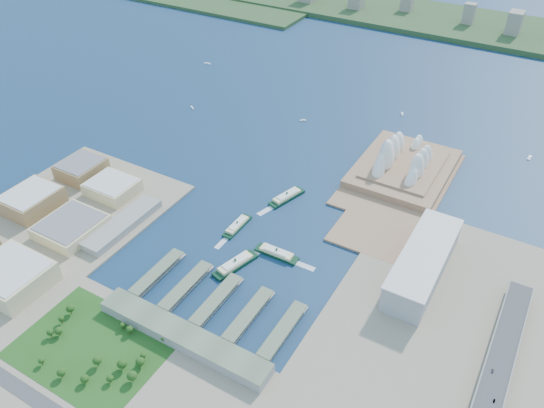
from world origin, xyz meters
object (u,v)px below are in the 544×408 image
Objects in this scene: toaster_building at (423,263)px; car_c at (493,371)px; ferry_b at (287,195)px; ferry_c at (235,263)px; ferry_a at (237,224)px; ferry_d at (277,252)px; opera_house at (406,154)px; car_b at (494,401)px.

car_c is (101.00, -103.40, -4.93)m from toaster_building.
toaster_building is at bearing 1.73° from ferry_b.
ferry_c is (12.83, -149.91, 0.28)m from ferry_b.
ferry_a is at bearing -89.56° from ferry_b.
ferry_c is 12.30× the size of car_c.
toaster_building is 2.66× the size of ferry_b.
ferry_a is 72.91m from ferry_c.
ferry_b is (-208.60, 54.83, -15.00)m from toaster_building.
toaster_building is 2.77× the size of ferry_d.
ferry_b is at bearing -69.52° from ferry_c.
ferry_d is 269.09m from car_c.
ferry_b is 150.46m from ferry_c.
ferry_b reaches higher than ferry_d.
ferry_b is at bearing -129.25° from opera_house.
ferry_c is (-195.78, -95.08, -14.72)m from toaster_building.
ferry_d is at bearing -112.28° from ferry_c.
ferry_d is at bearing -106.12° from opera_house.
opera_house reaches higher than ferry_d.
ferry_d is at bearing -10.78° from car_c.
ferry_d is (-73.15, -253.12, -26.70)m from opera_house.
car_b reaches higher than ferry_c.
ferry_c reaches higher than ferry_b.
ferry_d reaches higher than ferry_a.
opera_house is 264.83m from ferry_d.
toaster_building is at bearing 8.38° from ferry_a.
opera_house is at bearing 114.23° from toaster_building.
ferry_a is 12.99× the size of car_b.
ferry_b is 1.04× the size of ferry_d.
car_c is (296.78, -8.32, 9.79)m from ferry_c.
ferry_d is at bearing -15.62° from ferry_a.
car_c is at bearing -57.81° from opera_house.
car_b is at bearing -171.95° from ferry_c.
ferry_c is 53.16m from ferry_d.
car_c is at bearing -11.52° from ferry_a.
toaster_building is 31.19× the size of car_c.
ferry_b reaches higher than ferry_a.
ferry_d is (-163.15, -53.12, -15.20)m from toaster_building.
opera_house is 36.22× the size of car_c.
ferry_a is at bearing -121.69° from opera_house.
ferry_c is at bearing -109.72° from opera_house.
car_c is at bearing -101.34° from ferry_d.
toaster_building is 38.91× the size of car_b.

